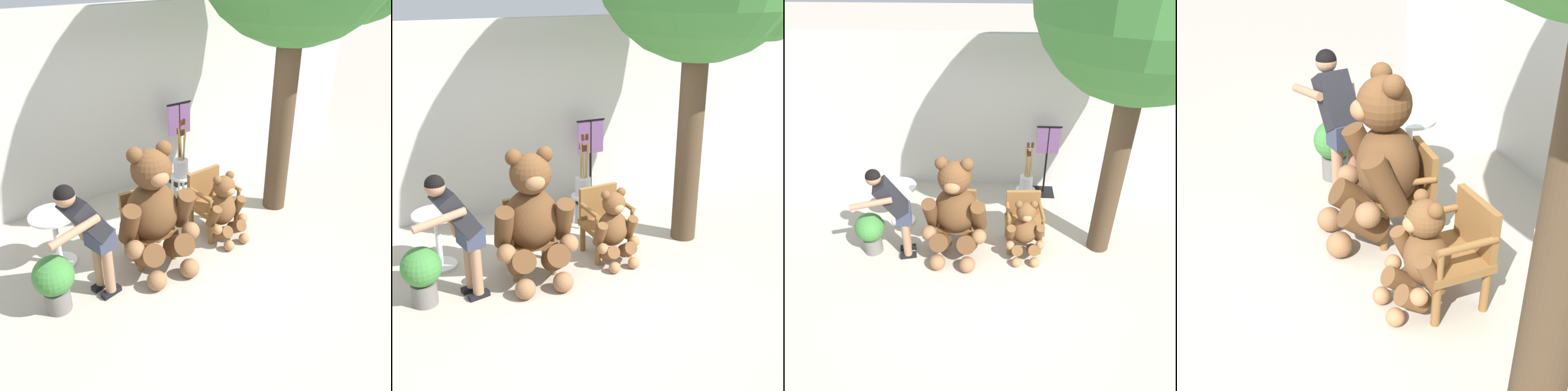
% 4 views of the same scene
% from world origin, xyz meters
% --- Properties ---
extents(ground_plane, '(60.00, 60.00, 0.00)m').
position_xyz_m(ground_plane, '(0.00, 0.00, 0.00)').
color(ground_plane, '#B2A899').
extents(wooden_chair_left, '(0.59, 0.55, 0.86)m').
position_xyz_m(wooden_chair_left, '(-0.50, 0.54, 0.46)').
color(wooden_chair_left, brown).
rests_on(wooden_chair_left, ground).
extents(wooden_chair_right, '(0.60, 0.56, 0.86)m').
position_xyz_m(wooden_chair_right, '(0.50, 0.54, 0.46)').
color(wooden_chair_right, brown).
rests_on(wooden_chair_right, ground).
extents(teddy_bear_large, '(0.95, 0.92, 1.59)m').
position_xyz_m(teddy_bear_large, '(-0.51, 0.27, 0.78)').
color(teddy_bear_large, brown).
rests_on(teddy_bear_large, ground).
extents(teddy_bear_small, '(0.58, 0.56, 0.97)m').
position_xyz_m(teddy_bear_small, '(0.51, 0.25, 0.47)').
color(teddy_bear_small, brown).
rests_on(teddy_bear_small, ground).
extents(person_visitor, '(0.77, 0.60, 1.51)m').
position_xyz_m(person_visitor, '(-1.38, 0.15, 0.90)').
color(person_visitor, black).
rests_on(person_visitor, ground).
extents(white_stool, '(0.34, 0.34, 0.46)m').
position_xyz_m(white_stool, '(0.57, 1.39, 0.36)').
color(white_stool, silver).
rests_on(white_stool, ground).
extents(brush_bucket, '(0.22, 0.22, 0.89)m').
position_xyz_m(brush_bucket, '(0.57, 1.39, 0.66)').
color(brush_bucket, silver).
rests_on(brush_bucket, white_stool).
extents(round_side_table, '(0.56, 0.56, 0.72)m').
position_xyz_m(round_side_table, '(-1.51, 0.98, 0.45)').
color(round_side_table, white).
rests_on(round_side_table, ground).
extents(potted_plant, '(0.44, 0.44, 0.68)m').
position_xyz_m(potted_plant, '(-1.80, 0.21, 0.40)').
color(potted_plant, slate).
rests_on(potted_plant, ground).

